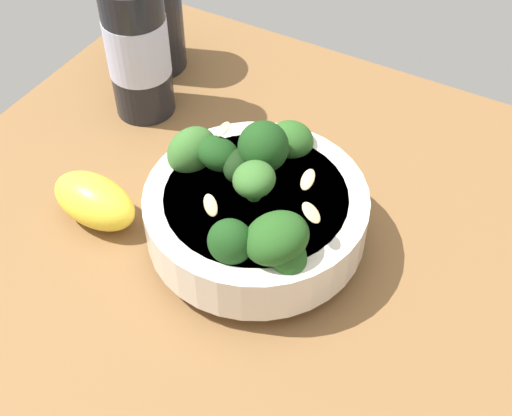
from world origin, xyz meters
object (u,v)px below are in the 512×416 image
(lemon_wedge, at_px, (94,201))
(bowl_of_broccoli, at_px, (255,207))
(bottle_short, at_px, (150,17))
(bottle_tall, at_px, (137,44))

(lemon_wedge, bearing_deg, bowl_of_broccoli, -71.63)
(bowl_of_broccoli, xyz_separation_m, bottle_short, (0.16, 0.21, 0.02))
(bottle_tall, xyz_separation_m, bottle_short, (0.07, 0.04, -0.02))
(bowl_of_broccoli, height_order, bottle_short, bottle_short)
(lemon_wedge, xyz_separation_m, bottle_short, (0.21, 0.09, 0.04))
(bottle_tall, distance_m, bottle_short, 0.08)
(bowl_of_broccoli, height_order, bottle_tall, bottle_tall)
(lemon_wedge, distance_m, bottle_tall, 0.16)
(bowl_of_broccoli, distance_m, bottle_short, 0.27)
(bowl_of_broccoli, bearing_deg, lemon_wedge, 108.37)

